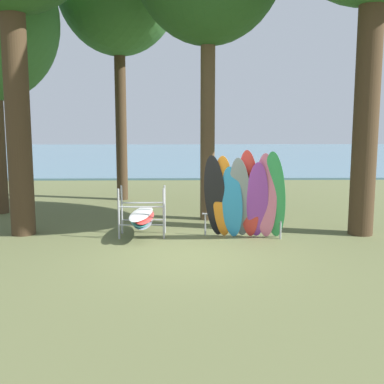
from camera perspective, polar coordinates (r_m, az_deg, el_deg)
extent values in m
plane|color=#60663D|center=(10.48, -0.09, -7.44)|extent=(80.00, 80.00, 0.00)
cube|color=slate|center=(41.50, -0.92, 4.49)|extent=(80.00, 36.00, 0.10)
cylinder|color=#42301E|center=(12.75, -20.12, 9.97)|extent=(0.60, 0.60, 6.65)
cylinder|color=#42301E|center=(12.75, 20.15, 10.73)|extent=(0.62, 0.62, 6.98)
cylinder|color=brown|center=(13.90, 1.88, 9.16)|extent=(0.42, 0.42, 6.10)
cylinder|color=#42301E|center=(17.72, -8.48, 9.23)|extent=(0.40, 0.40, 6.29)
ellipsoid|color=black|center=(11.59, 2.77, -0.59)|extent=(0.74, 1.03, 2.10)
ellipsoid|color=orange|center=(11.57, 3.77, -0.65)|extent=(0.64, 0.86, 2.08)
ellipsoid|color=#2D8ED1|center=(11.58, 4.76, -1.29)|extent=(0.70, 0.81, 1.83)
ellipsoid|color=gray|center=(11.55, 5.78, -0.76)|extent=(0.76, 1.10, 2.06)
ellipsoid|color=red|center=(11.53, 6.79, -0.37)|extent=(0.74, 0.98, 2.23)
ellipsoid|color=purple|center=(11.55, 7.78, -1.05)|extent=(0.64, 1.00, 1.96)
ellipsoid|color=pink|center=(11.54, 8.80, -0.58)|extent=(0.71, 0.96, 2.16)
ellipsoid|color=#339E56|center=(11.54, 9.81, -0.48)|extent=(0.81, 1.11, 2.20)
cylinder|color=#9EA0A5|center=(12.14, 1.60, -3.90)|extent=(0.04, 0.04, 0.55)
cylinder|color=#9EA0A5|center=(11.95, 10.51, -4.24)|extent=(0.04, 0.04, 0.55)
cylinder|color=#9EA0A5|center=(11.96, 6.04, -2.79)|extent=(1.99, 0.51, 0.04)
cylinder|color=#9EA0A5|center=(11.82, -8.73, -2.61)|extent=(0.05, 0.05, 1.25)
cylinder|color=#9EA0A5|center=(11.72, -3.38, -2.61)|extent=(0.05, 0.05, 1.25)
cylinder|color=#9EA0A5|center=(12.40, -8.37, -2.08)|extent=(0.05, 0.05, 1.25)
cylinder|color=#9EA0A5|center=(12.31, -3.28, -2.08)|extent=(0.05, 0.05, 1.25)
cylinder|color=#9EA0A5|center=(11.81, -6.05, -3.92)|extent=(1.10, 0.04, 0.04)
cylinder|color=#9EA0A5|center=(11.72, -6.08, -1.77)|extent=(1.10, 0.04, 0.04)
cylinder|color=#9EA0A5|center=(12.40, -5.81, -3.33)|extent=(1.10, 0.04, 0.04)
cylinder|color=#9EA0A5|center=(12.31, -5.84, -1.28)|extent=(1.10, 0.04, 0.04)
ellipsoid|color=gray|center=(12.09, -5.92, -3.40)|extent=(0.61, 2.12, 0.06)
ellipsoid|color=#38B2AD|center=(12.09, -6.18, -3.12)|extent=(0.66, 2.13, 0.06)
ellipsoid|color=red|center=(12.07, -5.75, -2.84)|extent=(0.54, 2.11, 0.06)
ellipsoid|color=white|center=(12.06, -6.07, -2.56)|extent=(0.66, 2.13, 0.06)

